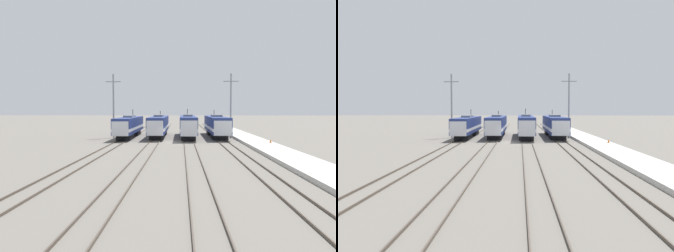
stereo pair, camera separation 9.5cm
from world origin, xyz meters
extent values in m
plane|color=#666059|center=(0.00, 0.00, 0.00)|extent=(400.00, 400.00, 0.00)
cube|color=#4C4238|center=(-8.48, 0.00, 0.07)|extent=(0.07, 120.00, 0.15)
cube|color=#4C4238|center=(-7.04, 0.00, 0.07)|extent=(0.07, 120.00, 0.15)
cube|color=#4C4238|center=(-3.30, 0.00, 0.07)|extent=(0.07, 120.00, 0.15)
cube|color=#4C4238|center=(-1.87, 0.00, 0.07)|extent=(0.07, 120.00, 0.15)
cube|color=#4C4238|center=(1.87, 0.00, 0.07)|extent=(0.07, 120.00, 0.15)
cube|color=#4C4238|center=(3.30, 0.00, 0.07)|extent=(0.07, 120.00, 0.15)
cube|color=#4C4238|center=(7.04, 0.00, 0.07)|extent=(0.07, 120.00, 0.15)
cube|color=#4C4238|center=(8.48, 0.00, 0.07)|extent=(0.07, 120.00, 0.15)
cube|color=black|center=(-7.76, 3.49, 0.47)|extent=(2.37, 4.01, 0.95)
cube|color=black|center=(-7.76, 12.61, 0.47)|extent=(2.37, 4.01, 0.95)
cube|color=navy|center=(-7.76, 8.05, 2.25)|extent=(2.79, 18.24, 2.61)
cube|color=silver|center=(-7.76, 8.05, 1.73)|extent=(2.83, 18.28, 0.47)
cube|color=silver|center=(-7.76, -0.11, 2.06)|extent=(2.57, 2.10, 2.22)
cube|color=black|center=(-7.76, -1.09, 2.54)|extent=(2.18, 0.08, 0.62)
cube|color=slate|center=(-7.76, 8.05, 3.73)|extent=(1.54, 4.56, 0.35)
cylinder|color=#38383D|center=(-7.76, 12.07, 4.28)|extent=(0.12, 0.12, 1.44)
cube|color=black|center=(-2.59, 4.46, 0.47)|extent=(2.37, 4.05, 0.95)
cube|color=black|center=(-2.59, 13.65, 0.47)|extent=(2.37, 4.05, 0.95)
cube|color=navy|center=(-2.59, 9.05, 2.30)|extent=(2.79, 18.39, 2.71)
cube|color=silver|center=(-2.59, 9.05, 1.76)|extent=(2.83, 18.43, 0.49)
cube|color=silver|center=(-2.59, 1.00, 2.10)|extent=(2.56, 2.48, 2.30)
cube|color=black|center=(-2.59, -0.16, 2.61)|extent=(2.18, 0.08, 0.64)
cube|color=slate|center=(-2.59, 9.05, 3.83)|extent=(1.53, 4.60, 0.35)
cylinder|color=#38383D|center=(-2.59, 13.10, 4.15)|extent=(0.12, 0.12, 0.98)
cube|color=black|center=(2.59, 3.29, 0.47)|extent=(2.34, 3.93, 0.95)
cube|color=black|center=(2.59, 12.22, 0.47)|extent=(2.34, 3.93, 0.95)
cube|color=navy|center=(2.59, 7.76, 2.35)|extent=(2.75, 17.86, 2.79)
cube|color=silver|center=(2.59, 7.76, 1.79)|extent=(2.79, 17.90, 0.50)
cube|color=silver|center=(2.59, -0.34, 2.14)|extent=(2.53, 1.87, 2.37)
cube|color=black|center=(2.59, -1.19, 2.66)|extent=(2.15, 0.08, 0.66)
cube|color=slate|center=(2.59, 7.76, 3.92)|extent=(1.51, 4.47, 0.35)
cylinder|color=#38383D|center=(2.59, 11.69, 4.41)|extent=(0.12, 0.12, 1.34)
cube|color=black|center=(7.76, 4.76, 0.47)|extent=(2.52, 4.11, 0.95)
cube|color=black|center=(7.76, 14.10, 0.47)|extent=(2.52, 4.11, 0.95)
cube|color=navy|center=(7.76, 9.43, 2.30)|extent=(2.96, 18.67, 2.71)
cube|color=silver|center=(7.76, 9.43, 1.76)|extent=(3.00, 18.71, 0.49)
cube|color=silver|center=(7.76, 0.96, 2.10)|extent=(2.72, 1.94, 2.30)
cube|color=black|center=(7.76, 0.07, 2.61)|extent=(2.31, 0.08, 0.64)
cube|color=slate|center=(7.76, 9.43, 3.83)|extent=(1.63, 4.67, 0.35)
cylinder|color=#38383D|center=(7.76, 13.54, 4.26)|extent=(0.12, 0.12, 1.19)
cylinder|color=gray|center=(-10.35, 6.77, 5.54)|extent=(0.29, 0.29, 11.07)
cube|color=gray|center=(-10.35, 6.77, 9.74)|extent=(2.58, 0.16, 0.16)
cylinder|color=gray|center=(9.93, 6.77, 5.54)|extent=(0.29, 0.29, 11.07)
cube|color=gray|center=(9.93, 6.77, 9.74)|extent=(2.58, 0.16, 0.16)
cube|color=#B7B5AD|center=(12.33, 0.00, 0.20)|extent=(4.00, 120.00, 0.41)
cone|color=orange|center=(13.67, -4.62, 0.63)|extent=(0.33, 0.33, 0.45)
camera|label=1|loc=(1.40, -49.77, 5.06)|focal=35.00mm
camera|label=2|loc=(1.49, -49.77, 5.06)|focal=35.00mm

